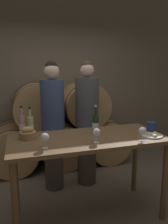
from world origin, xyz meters
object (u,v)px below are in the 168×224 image
Objects in this scene: tasting_table at (88,148)px; person_left at (53,125)px; wine_bottle_rose at (22,124)px; wine_glass_center at (142,131)px; blue_crock at (151,126)px; wine_glass_far_left at (45,138)px; wine_glass_left at (96,133)px; bread_basket at (28,134)px; wine_bottle_white at (30,125)px; cheese_plate at (152,135)px; wine_bottle_red at (95,124)px; person_right at (87,123)px.

tasting_table is 0.78m from person_left.
wine_bottle_rose is 1.32m from wine_glass_center.
blue_crock is at bearing -34.83° from person_left.
wine_glass_far_left and wine_glass_left have the same top height.
wine_glass_left is at bearing -72.93° from person_left.
wine_glass_left and wine_glass_center have the same top height.
wine_bottle_rose is 2.20× the size of wine_glass_center.
wine_bottle_rose is at bearing 166.95° from blue_crock.
tasting_table is at bearing 22.35° from wine_glass_far_left.
bread_basket is (-0.63, 0.15, 0.18)m from tasting_table.
wine_glass_center is (1.07, -0.59, -0.00)m from wine_bottle_white.
tasting_table is 7.29× the size of cheese_plate.
wine_bottle_red is at bearing 71.23° from wine_glass_left.
cheese_plate is at bearing -121.64° from blue_crock.
blue_crock is (1.38, -0.30, -0.05)m from wine_bottle_white.
person_left reaches higher than cheese_plate.
tasting_table is 9.64× the size of bread_basket.
wine_glass_left is (0.61, -0.49, -0.00)m from wine_bottle_white.
wine_bottle_rose reaches higher than wine_bottle_white.
person_left is 12.10× the size of wine_glass_center.
person_left is at bearing 107.07° from wine_glass_left.
person_right is 1.02m from cheese_plate.
wine_glass_left is (0.28, -0.92, 0.13)m from person_left.
wine_bottle_rose is 1.46m from cheese_plate.
blue_crock reaches higher than cheese_plate.
person_right is (0.49, -0.00, -0.01)m from person_left.
wine_bottle_white is at bearing 141.11° from wine_glass_left.
wine_bottle_red is at bearing -99.20° from person_right.
person_right is 10.21× the size of bread_basket.
person_left is at bearing 145.17° from blue_crock.
wine_bottle_red is at bearing -13.92° from wine_bottle_white.
wine_glass_left is at bearing -178.94° from cheese_plate.
blue_crock is (0.56, -0.73, 0.09)m from person_right.
person_right is at bearing 104.08° from wine_glass_center.
person_left reaches higher than blue_crock.
wine_glass_left is at bearing -37.28° from wine_bottle_rose.
person_right is at bearing 80.80° from wine_bottle_red.
wine_bottle_rose is at bearing 142.72° from wine_glass_left.
person_right is 1.00m from wine_bottle_rose.
blue_crock is 0.75× the size of wine_glass_center.
wine_bottle_rose is 0.57m from wine_glass_far_left.
person_right is at bearing 27.97° from wine_bottle_white.
blue_crock is 0.43m from wine_glass_center.
wine_bottle_rose is (-0.90, -0.39, 0.14)m from person_right.
wine_glass_center is (0.26, -1.02, 0.14)m from person_right.
person_left is 0.97m from wine_glass_far_left.
wine_glass_left is (-0.21, -0.92, 0.14)m from person_right.
person_left reaches higher than wine_glass_center.
person_left is 0.56m from wine_bottle_white.
person_right reaches higher than person_left.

